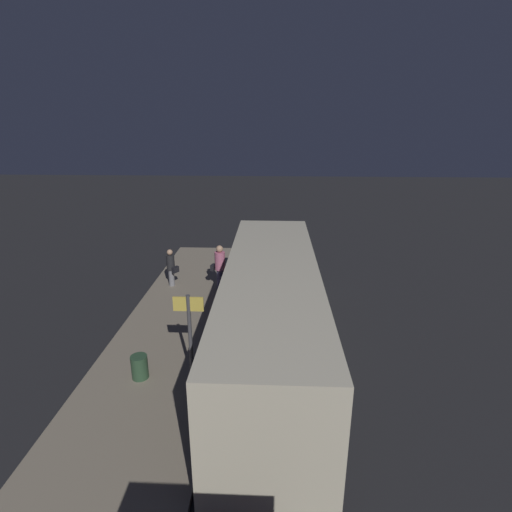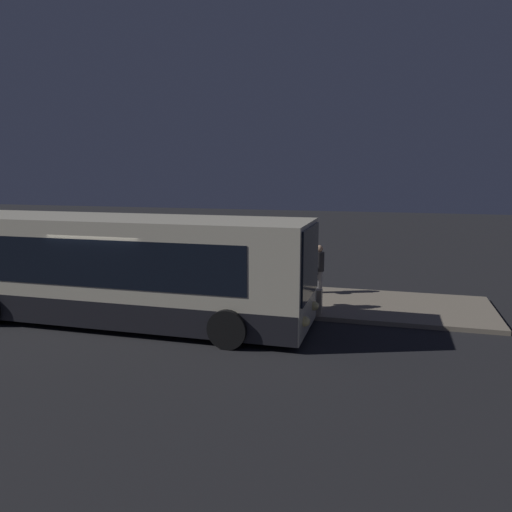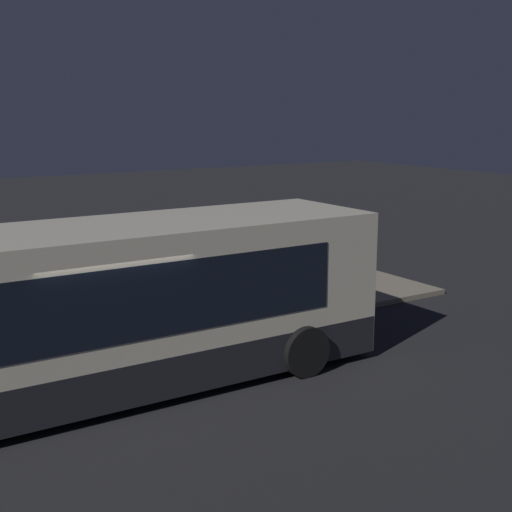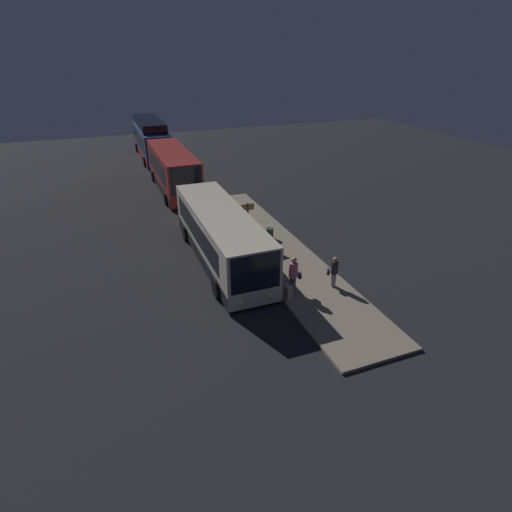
{
  "view_description": "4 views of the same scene",
  "coord_description": "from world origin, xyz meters",
  "px_view_note": "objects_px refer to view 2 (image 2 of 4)",
  "views": [
    {
      "loc": [
        -10.33,
        0.17,
        6.65
      ],
      "look_at": [
        3.63,
        0.79,
        1.87
      ],
      "focal_mm": 28.0,
      "sensor_mm": 36.0,
      "label": 1
    },
    {
      "loc": [
        7.02,
        -11.55,
        4.05
      ],
      "look_at": [
        3.63,
        0.79,
        1.87
      ],
      "focal_mm": 35.0,
      "sensor_mm": 36.0,
      "label": 2
    },
    {
      "loc": [
        -3.85,
        -10.88,
        4.76
      ],
      "look_at": [
        3.63,
        0.79,
        1.87
      ],
      "focal_mm": 50.0,
      "sensor_mm": 36.0,
      "label": 3
    },
    {
      "loc": [
        18.83,
        -5.1,
        10.27
      ],
      "look_at": [
        3.63,
        0.79,
        1.87
      ],
      "focal_mm": 28.0,
      "sensor_mm": 36.0,
      "label": 4
    }
  ],
  "objects_px": {
    "bus_lead": "(117,270)",
    "passenger_waiting": "(301,275)",
    "passenger_boarding": "(319,267)",
    "suitcase": "(314,301)",
    "sign_post": "(114,248)",
    "trash_bin": "(137,276)"
  },
  "relations": [
    {
      "from": "passenger_boarding",
      "to": "passenger_waiting",
      "type": "relative_size",
      "value": 0.85
    },
    {
      "from": "bus_lead",
      "to": "passenger_boarding",
      "type": "xyz_separation_m",
      "value": [
        4.88,
        4.13,
        -0.43
      ]
    },
    {
      "from": "bus_lead",
      "to": "passenger_waiting",
      "type": "distance_m",
      "value": 5.13
    },
    {
      "from": "suitcase",
      "to": "sign_post",
      "type": "xyz_separation_m",
      "value": [
        -6.47,
        0.4,
        1.18
      ]
    },
    {
      "from": "suitcase",
      "to": "sign_post",
      "type": "height_order",
      "value": "sign_post"
    },
    {
      "from": "bus_lead",
      "to": "sign_post",
      "type": "distance_m",
      "value": 2.46
    },
    {
      "from": "passenger_waiting",
      "to": "bus_lead",
      "type": "bearing_deg",
      "value": -139.6
    },
    {
      "from": "sign_post",
      "to": "passenger_waiting",
      "type": "bearing_deg",
      "value": 0.37
    },
    {
      "from": "bus_lead",
      "to": "trash_bin",
      "type": "bearing_deg",
      "value": 111.06
    },
    {
      "from": "suitcase",
      "to": "trash_bin",
      "type": "xyz_separation_m",
      "value": [
        -6.47,
        1.81,
        -0.02
      ]
    },
    {
      "from": "suitcase",
      "to": "passenger_waiting",
      "type": "bearing_deg",
      "value": 136.65
    },
    {
      "from": "passenger_waiting",
      "to": "sign_post",
      "type": "xyz_separation_m",
      "value": [
        -6.0,
        -0.04,
        0.54
      ]
    },
    {
      "from": "passenger_boarding",
      "to": "suitcase",
      "type": "relative_size",
      "value": 1.68
    },
    {
      "from": "sign_post",
      "to": "trash_bin",
      "type": "height_order",
      "value": "sign_post"
    },
    {
      "from": "suitcase",
      "to": "bus_lead",
      "type": "bearing_deg",
      "value": -162.14
    },
    {
      "from": "passenger_boarding",
      "to": "sign_post",
      "type": "xyz_separation_m",
      "value": [
        -6.21,
        -2.07,
        0.68
      ]
    },
    {
      "from": "bus_lead",
      "to": "sign_post",
      "type": "bearing_deg",
      "value": 122.85
    },
    {
      "from": "suitcase",
      "to": "sign_post",
      "type": "distance_m",
      "value": 6.59
    },
    {
      "from": "sign_post",
      "to": "trash_bin",
      "type": "xyz_separation_m",
      "value": [
        -0.0,
        1.4,
        -1.21
      ]
    },
    {
      "from": "bus_lead",
      "to": "passenger_waiting",
      "type": "height_order",
      "value": "bus_lead"
    },
    {
      "from": "trash_bin",
      "to": "passenger_boarding",
      "type": "bearing_deg",
      "value": 6.13
    },
    {
      "from": "suitcase",
      "to": "trash_bin",
      "type": "height_order",
      "value": "suitcase"
    }
  ]
}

